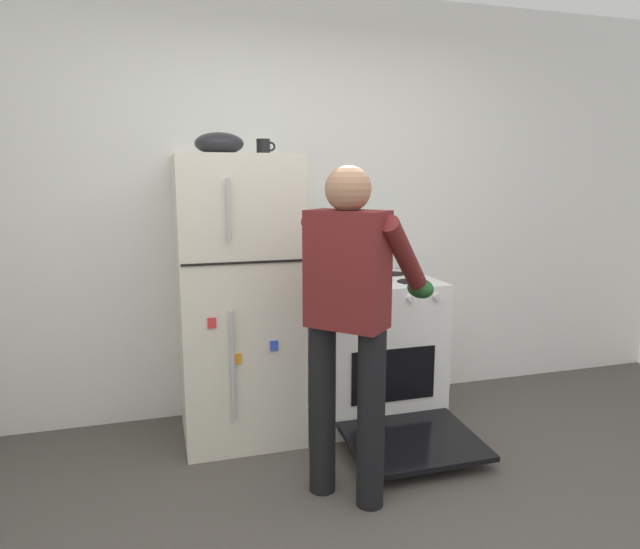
{
  "coord_description": "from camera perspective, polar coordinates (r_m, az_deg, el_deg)",
  "views": [
    {
      "loc": [
        -0.86,
        -1.67,
        1.55
      ],
      "look_at": [
        0.03,
        1.32,
        1.0
      ],
      "focal_mm": 31.4,
      "sensor_mm": 36.0,
      "label": 1
    }
  ],
  "objects": [
    {
      "name": "pepper_mill",
      "position": [
        3.85,
        8.65,
        1.67
      ],
      "size": [
        0.05,
        0.05,
        0.18
      ],
      "primitive_type": "cylinder",
      "color": "brown",
      "rests_on": "stove_range"
    },
    {
      "name": "refrigerator",
      "position": [
        3.35,
        -8.4,
        -2.45
      ],
      "size": [
        0.68,
        0.72,
        1.67
      ],
      "color": "silver",
      "rests_on": "ground"
    },
    {
      "name": "coffee_mug",
      "position": [
        3.36,
        -5.76,
        12.78
      ],
      "size": [
        0.11,
        0.08,
        0.1
      ],
      "color": "black",
      "rests_on": "refrigerator"
    },
    {
      "name": "stove_range",
      "position": [
        3.66,
        5.58,
        -7.67
      ],
      "size": [
        0.76,
        1.22,
        0.91
      ],
      "color": "white",
      "rests_on": "ground"
    },
    {
      "name": "kitchen_wall_back",
      "position": [
        3.73,
        -3.14,
        6.91
      ],
      "size": [
        6.0,
        0.1,
        2.7
      ],
      "primitive_type": "cube",
      "color": "white",
      "rests_on": "ground"
    },
    {
      "name": "person_cook",
      "position": [
        2.62,
        3.18,
        -3.07
      ],
      "size": [
        0.7,
        0.73,
        1.6
      ],
      "color": "black",
      "rests_on": "ground"
    },
    {
      "name": "mixing_bowl",
      "position": [
        3.27,
        -10.24,
        13.0
      ],
      "size": [
        0.27,
        0.27,
        0.12
      ],
      "primitive_type": "ellipsoid",
      "color": "black",
      "rests_on": "refrigerator"
    },
    {
      "name": "red_pot",
      "position": [
        3.45,
        3.47,
        0.44
      ],
      "size": [
        0.36,
        0.26,
        0.14
      ],
      "color": "#236638",
      "rests_on": "stove_range"
    }
  ]
}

